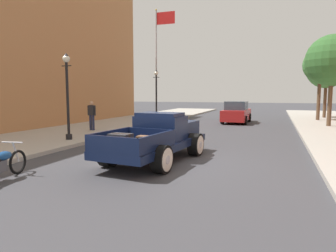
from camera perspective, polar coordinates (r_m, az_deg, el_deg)
ground_plane at (r=10.01m, az=0.25°, el=-6.57°), size 140.00×140.00×0.00m
sidewalk_left at (r=14.15m, az=-28.64°, el=-3.27°), size 5.50×64.00×0.15m
hotrod_truck_navy at (r=10.08m, az=-1.71°, el=-2.14°), size 2.50×5.05×1.58m
car_background_red at (r=23.51m, az=12.94°, el=2.47°), size 1.96×4.35×1.65m
pedestrian_sidewalk_left at (r=17.51m, az=-14.35°, el=2.28°), size 0.53×0.22×1.65m
street_lamp_near at (r=14.13m, az=-18.66°, el=6.55°), size 0.50×0.32×3.85m
street_lamp_far at (r=22.51m, az=-2.24°, el=6.59°), size 0.50×0.32×3.85m
flagpole at (r=26.12m, az=-1.77°, el=13.98°), size 1.74×0.16×9.16m
street_tree_second at (r=21.86m, az=28.85°, el=10.88°), size 3.23×3.23×5.78m
street_tree_third at (r=26.57m, az=27.09°, el=10.29°), size 2.63×2.63×5.63m
street_tree_farthest at (r=29.65m, az=28.02°, el=9.61°), size 3.37×3.37×5.92m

